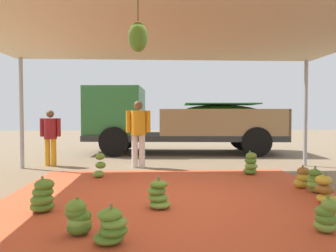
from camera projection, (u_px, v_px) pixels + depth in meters
ground_plane at (167, 169)px, 8.08m from camera, size 40.00×40.00×0.00m
tarp_orange at (176, 201)px, 5.09m from camera, size 5.76×5.55×0.01m
tent_canopy at (176, 22)px, 4.89m from camera, size 8.00×7.00×2.96m
banana_bunch_0 at (43, 197)px, 4.49m from camera, size 0.43×0.46×0.51m
banana_bunch_1 at (111, 227)px, 3.38m from camera, size 0.45×0.42×0.44m
banana_bunch_2 at (325, 190)px, 4.94m from camera, size 0.43×0.43×0.48m
banana_bunch_4 at (326, 216)px, 3.70m from camera, size 0.34×0.34×0.45m
banana_bunch_5 at (251, 164)px, 7.28m from camera, size 0.42×0.42×0.56m
banana_bunch_6 at (100, 166)px, 6.97m from camera, size 0.37×0.36×0.58m
banana_bunch_7 at (315, 181)px, 5.61m from camera, size 0.42×0.40×0.48m
banana_bunch_8 at (303, 178)px, 5.95m from camera, size 0.40×0.40×0.44m
banana_bunch_9 at (78, 218)px, 3.65m from camera, size 0.41×0.41×0.45m
banana_bunch_10 at (158, 195)px, 4.69m from camera, size 0.44×0.43×0.47m
cargo_truck_main at (176, 120)px, 11.53m from camera, size 7.16×2.90×2.40m
worker_0 at (138, 129)px, 8.29m from camera, size 0.65×0.40×1.78m
worker_1 at (50, 133)px, 8.56m from camera, size 0.56×0.34×1.53m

